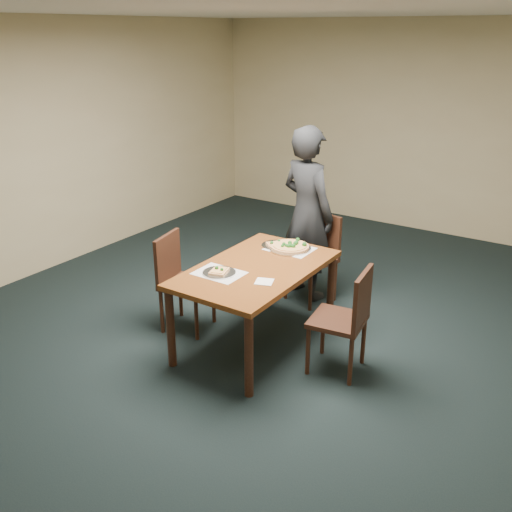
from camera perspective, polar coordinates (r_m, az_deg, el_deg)
The scene contains 13 objects.
ground at distance 5.19m, azimuth -0.61°, elevation -8.94°, with size 8.00×8.00×0.00m, color black.
room_shell at distance 4.55m, azimuth -0.70°, elevation 10.24°, with size 8.00×8.00×8.00m.
dining_table at distance 4.93m, azimuth 0.00°, elevation -2.07°, with size 0.90×1.50×0.75m.
chair_far at distance 5.89m, azimuth 6.09°, elevation 0.42°, with size 0.52×0.52×0.91m.
chair_left at distance 5.33m, azimuth -7.68°, elevation -2.02°, with size 0.50×0.50×0.91m.
chair_right at distance 4.65m, azimuth 9.12°, elevation -5.87°, with size 0.47×0.47×0.91m.
diner at distance 5.85m, azimuth 5.15°, elevation 4.25°, with size 0.65×0.43×1.79m, color black.
placemat_main at distance 5.30m, azimuth 3.40°, elevation 0.72°, with size 0.42×0.32×0.00m, color white.
placemat_near at distance 4.77m, azimuth -3.70°, elevation -1.73°, with size 0.40×0.30×0.00m, color white.
pizza_pan at distance 5.29m, azimuth 3.44°, elevation 0.95°, with size 0.39×0.39×0.07m.
slice_plate_near at distance 4.77m, azimuth -3.71°, elevation -1.59°, with size 0.28×0.28×0.06m.
slice_plate_far at distance 5.36m, azimuth 2.03°, elevation 1.14°, with size 0.28×0.28×0.06m.
napkin at distance 4.60m, azimuth 0.83°, elevation -2.59°, with size 0.14×0.14×0.01m, color white.
Camera 1 is at (2.50, -3.69, 2.65)m, focal length 40.00 mm.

